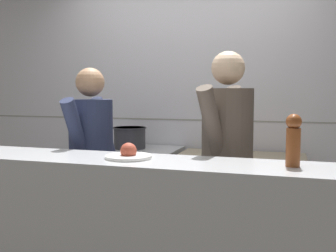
{
  "coord_description": "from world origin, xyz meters",
  "views": [
    {
      "loc": [
        0.95,
        -2.25,
        1.42
      ],
      "look_at": [
        0.03,
        0.69,
        1.15
      ],
      "focal_mm": 42.0,
      "sensor_mm": 36.0,
      "label": 1
    }
  ],
  "objects": [
    {
      "name": "pepper_mill",
      "position": [
        0.97,
        -0.17,
        1.18
      ],
      "size": [
        0.08,
        0.08,
        0.27
      ],
      "color": "brown",
      "rests_on": "pass_counter"
    },
    {
      "name": "oven_range",
      "position": [
        -0.46,
        1.04,
        0.45
      ],
      "size": [
        0.89,
        0.71,
        0.9
      ],
      "color": "#38383D",
      "rests_on": "ground_plane"
    },
    {
      "name": "wall_back_tiled",
      "position": [
        0.0,
        1.44,
        1.3
      ],
      "size": [
        8.0,
        0.06,
        2.6
      ],
      "color": "silver",
      "rests_on": "ground_plane"
    },
    {
      "name": "plated_dish_main",
      "position": [
        0.07,
        -0.19,
        1.06
      ],
      "size": [
        0.27,
        0.27,
        0.09
      ],
      "color": "white",
      "rests_on": "pass_counter"
    },
    {
      "name": "chef_sous",
      "position": [
        0.55,
        0.37,
        0.94
      ],
      "size": [
        0.43,
        0.73,
        1.69
      ],
      "rotation": [
        0.0,
        0.0,
        -0.31
      ],
      "color": "black",
      "rests_on": "ground_plane"
    },
    {
      "name": "prep_counter",
      "position": [
        0.56,
        1.04,
        0.44
      ],
      "size": [
        1.07,
        0.65,
        0.88
      ],
      "color": "gray",
      "rests_on": "ground_plane"
    },
    {
      "name": "stock_pot",
      "position": [
        -0.46,
        1.09,
        1.0
      ],
      "size": [
        0.31,
        0.31,
        0.2
      ],
      "color": "#2D2D33",
      "rests_on": "oven_range"
    },
    {
      "name": "chef_head_cook",
      "position": [
        -0.46,
        0.34,
        0.89
      ],
      "size": [
        0.34,
        0.7,
        1.6
      ],
      "rotation": [
        0.0,
        0.0,
        -0.04
      ],
      "color": "black",
      "rests_on": "ground_plane"
    },
    {
      "name": "pass_counter",
      "position": [
        0.1,
        -0.21,
        0.52
      ],
      "size": [
        2.69,
        0.45,
        1.04
      ],
      "color": "#B7BABF",
      "rests_on": "ground_plane"
    }
  ]
}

